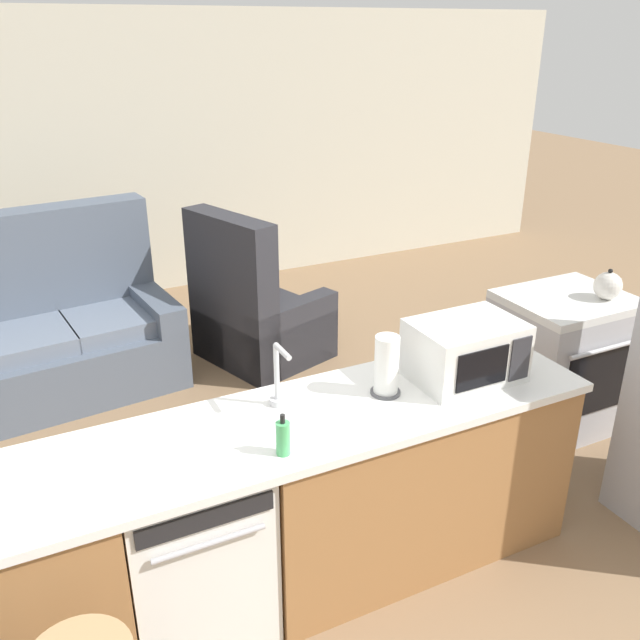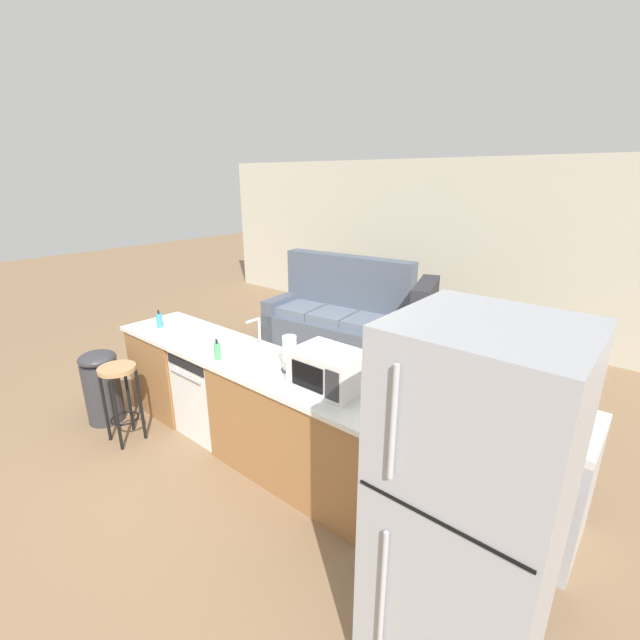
% 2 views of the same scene
% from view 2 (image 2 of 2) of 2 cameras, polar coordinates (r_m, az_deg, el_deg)
% --- Properties ---
extents(ground_plane, '(24.00, 24.00, 0.00)m').
position_cam_2_polar(ground_plane, '(4.25, -11.14, -15.12)').
color(ground_plane, '#896B4C').
extents(wall_back, '(10.00, 0.06, 2.60)m').
position_cam_2_polar(wall_back, '(6.91, 18.17, 9.07)').
color(wall_back, beige).
rests_on(wall_back, ground_plane).
extents(kitchen_counter, '(2.94, 0.66, 0.90)m').
position_cam_2_polar(kitchen_counter, '(3.87, -9.23, -11.32)').
color(kitchen_counter, '#9E6B3D').
rests_on(kitchen_counter, ground_plane).
extents(dishwasher, '(0.58, 0.61, 0.84)m').
position_cam_2_polar(dishwasher, '(4.21, -13.69, -9.00)').
color(dishwasher, white).
rests_on(dishwasher, ground_plane).
extents(stove_range, '(0.76, 0.68, 0.90)m').
position_cam_2_polar(stove_range, '(3.32, 25.56, -17.97)').
color(stove_range, '#B7B7BC').
rests_on(stove_range, ground_plane).
extents(refrigerator, '(0.72, 0.73, 1.81)m').
position_cam_2_polar(refrigerator, '(2.20, 19.08, -23.19)').
color(refrigerator, '#A8AAB2').
rests_on(refrigerator, ground_plane).
extents(microwave, '(0.50, 0.37, 0.28)m').
position_cam_2_polar(microwave, '(3.03, 1.20, -6.63)').
color(microwave, white).
rests_on(microwave, kitchen_counter).
extents(sink_faucet, '(0.07, 0.18, 0.30)m').
position_cam_2_polar(sink_faucet, '(3.70, -8.21, -2.20)').
color(sink_faucet, silver).
rests_on(sink_faucet, kitchen_counter).
extents(paper_towel_roll, '(0.14, 0.14, 0.28)m').
position_cam_2_polar(paper_towel_roll, '(3.30, -4.07, -4.53)').
color(paper_towel_roll, '#4C4C51').
rests_on(paper_towel_roll, kitchen_counter).
extents(soap_bottle, '(0.06, 0.06, 0.18)m').
position_cam_2_polar(soap_bottle, '(3.62, -13.53, -4.05)').
color(soap_bottle, '#4CB266').
rests_on(soap_bottle, kitchen_counter).
extents(dish_soap_bottle, '(0.06, 0.06, 0.18)m').
position_cam_2_polar(dish_soap_bottle, '(4.55, -20.63, -0.03)').
color(dish_soap_bottle, '#338CCC').
rests_on(dish_soap_bottle, kitchen_counter).
extents(kettle, '(0.21, 0.17, 0.19)m').
position_cam_2_polar(kettle, '(2.92, 29.59, -11.54)').
color(kettle, silver).
rests_on(kettle, stove_range).
extents(bar_stool, '(0.32, 0.32, 0.74)m').
position_cam_2_polar(bar_stool, '(4.28, -25.13, -8.16)').
color(bar_stool, tan).
rests_on(bar_stool, ground_plane).
extents(trash_bin, '(0.35, 0.35, 0.74)m').
position_cam_2_polar(trash_bin, '(4.77, -27.07, -7.82)').
color(trash_bin, '#333338').
rests_on(trash_bin, ground_plane).
extents(couch, '(2.08, 1.11, 1.27)m').
position_cam_2_polar(couch, '(6.17, 2.62, 0.24)').
color(couch, '#515B6B').
rests_on(couch, ground_plane).
extents(armchair, '(1.03, 1.06, 1.20)m').
position_cam_2_polar(armchair, '(5.23, 15.50, -4.43)').
color(armchair, '#2D2D33').
rests_on(armchair, ground_plane).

